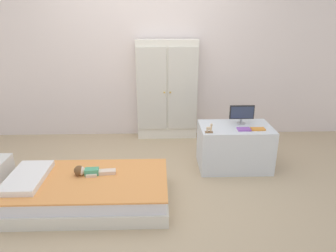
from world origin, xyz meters
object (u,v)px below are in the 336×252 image
object	(u,v)px
wardrobe	(167,90)
tv_stand	(234,147)
rocking_horse_toy	(210,129)
doll	(87,171)
bed	(88,191)
book_orange	(258,129)
book_purple	(244,129)
tv_monitor	(242,113)

from	to	relation	value
wardrobe	tv_stand	world-z (taller)	wardrobe
wardrobe	tv_stand	bearing A→B (deg)	-52.45
wardrobe	rocking_horse_toy	size ratio (longest dim) A/B	13.55
rocking_horse_toy	doll	bearing A→B (deg)	-160.51
bed	tv_stand	distance (m)	1.70
tv_stand	rocking_horse_toy	distance (m)	0.48
rocking_horse_toy	book_orange	world-z (taller)	rocking_horse_toy
wardrobe	book_purple	size ratio (longest dim) A/B	9.76
bed	book_orange	bearing A→B (deg)	18.50
bed	tv_monitor	bearing A→B (deg)	25.97
wardrobe	tv_monitor	distance (m)	1.22
doll	bed	bearing A→B (deg)	-79.14
tv_stand	tv_monitor	bearing A→B (deg)	47.54
bed	tv_stand	world-z (taller)	tv_stand
bed	wardrobe	size ratio (longest dim) A/B	1.08
tv_stand	book_orange	bearing A→B (deg)	-28.27
book_purple	doll	bearing A→B (deg)	-162.63
wardrobe	book_purple	distance (m)	1.37
bed	rocking_horse_toy	size ratio (longest dim) A/B	14.66
tv_monitor	book_orange	bearing A→B (deg)	-56.49
tv_monitor	doll	bearing A→B (deg)	-156.60
book_purple	book_orange	distance (m)	0.15
bed	rocking_horse_toy	world-z (taller)	rocking_horse_toy
tv_stand	book_purple	xyz separation A→B (m)	(0.06, -0.12, 0.26)
tv_monitor	book_purple	distance (m)	0.24
book_orange	bed	bearing A→B (deg)	-161.50
tv_stand	book_purple	bearing A→B (deg)	-62.21
wardrobe	book_purple	world-z (taller)	wardrobe
book_orange	rocking_horse_toy	bearing A→B (deg)	-172.54
doll	tv_monitor	xyz separation A→B (m)	(1.64, 0.71, 0.34)
rocking_horse_toy	wardrobe	bearing A→B (deg)	109.94
doll	rocking_horse_toy	world-z (taller)	rocking_horse_toy
wardrobe	book_orange	size ratio (longest dim) A/B	9.09
book_orange	tv_monitor	bearing A→B (deg)	123.51
wardrobe	tv_monitor	xyz separation A→B (m)	(0.83, -0.89, -0.06)
bed	tv_monitor	world-z (taller)	tv_monitor
bed	wardrobe	distance (m)	1.94
doll	tv_stand	size ratio (longest dim) A/B	0.48
doll	book_purple	bearing A→B (deg)	17.37
doll	tv_monitor	distance (m)	1.82
tv_monitor	book_purple	world-z (taller)	tv_monitor
wardrobe	doll	bearing A→B (deg)	-116.80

